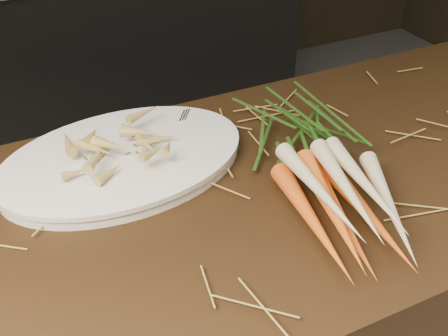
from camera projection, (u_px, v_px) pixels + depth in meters
name	position (u px, v px, depth m)	size (l,w,h in m)	color
back_counter	(111.00, 43.00, 2.78)	(1.82, 0.62, 0.84)	black
straw_bedding	(223.00, 192.00, 1.01)	(1.40, 0.60, 0.02)	olive
root_veg_bunch	(310.00, 152.00, 1.04)	(0.26, 0.57, 0.10)	#EB591E
serving_platter	(123.00, 162.00, 1.08)	(0.48, 0.32, 0.03)	white
roasted_veg_heap	(121.00, 145.00, 1.06)	(0.23, 0.17, 0.05)	tan
serving_fork	(205.00, 136.00, 1.13)	(0.02, 0.18, 0.00)	silver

